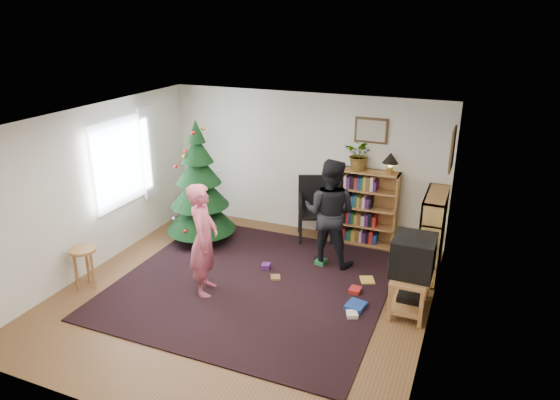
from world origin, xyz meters
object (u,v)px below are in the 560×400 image
at_px(crt_tv, 413,255).
at_px(stool, 84,257).
at_px(christmas_tree, 200,193).
at_px(tv_stand, 410,288).
at_px(armchair, 318,205).
at_px(person_standing, 204,240).
at_px(table_lamp, 390,159).
at_px(bookshelf_back, 369,207).
at_px(picture_right, 453,149).
at_px(person_by_chair, 330,213).
at_px(picture_back, 371,130).
at_px(potted_plant, 360,155).
at_px(bookshelf_right, 432,234).

xyz_separation_m(crt_tv, stool, (-4.42, -1.20, -0.33)).
xyz_separation_m(christmas_tree, tv_stand, (3.69, -0.81, -0.57)).
xyz_separation_m(armchair, person_standing, (-0.86, -2.42, 0.23)).
xyz_separation_m(tv_stand, table_lamp, (-0.70, 1.82, 1.22)).
relative_size(tv_stand, crt_tv, 1.40).
bearing_deg(bookshelf_back, christmas_tree, -159.34).
bearing_deg(person_standing, picture_right, -76.02).
bearing_deg(person_standing, christmas_tree, 14.68).
height_order(tv_stand, armchair, armchair).
bearing_deg(person_by_chair, bookshelf_back, -112.53).
bearing_deg(crt_tv, picture_right, 78.14).
distance_m(picture_right, stool, 5.47).
height_order(picture_back, potted_plant, picture_back).
height_order(potted_plant, table_lamp, potted_plant).
bearing_deg(crt_tv, picture_back, 118.65).
height_order(person_by_chair, potted_plant, potted_plant).
bearing_deg(bookshelf_right, christmas_tree, 94.62).
distance_m(bookshelf_back, person_by_chair, 1.05).
relative_size(bookshelf_right, person_by_chair, 0.76).
bearing_deg(person_by_chair, armchair, -61.39).
xyz_separation_m(tv_stand, stool, (-4.42, -1.20, 0.15)).
bearing_deg(crt_tv, bookshelf_right, 83.70).
distance_m(picture_back, tv_stand, 2.76).
distance_m(christmas_tree, bookshelf_back, 2.88).
distance_m(bookshelf_right, tv_stand, 1.17).
relative_size(stool, potted_plant, 1.17).
bearing_deg(table_lamp, tv_stand, -68.94).
relative_size(bookshelf_back, bookshelf_right, 1.00).
bearing_deg(bookshelf_back, person_standing, -125.26).
bearing_deg(christmas_tree, picture_back, 23.69).
xyz_separation_m(bookshelf_back, person_by_chair, (-0.40, -0.95, 0.20)).
xyz_separation_m(picture_right, bookshelf_back, (-1.25, 0.59, -1.29)).
relative_size(person_standing, person_by_chair, 0.95).
distance_m(christmas_tree, tv_stand, 3.82).
bearing_deg(stool, person_by_chair, 34.40).
distance_m(crt_tv, stool, 4.59).
height_order(christmas_tree, stool, christmas_tree).
bearing_deg(bookshelf_right, person_by_chair, 99.18).
height_order(picture_right, armchair, picture_right).
bearing_deg(person_standing, bookshelf_right, -76.46).
distance_m(person_standing, potted_plant, 3.01).
distance_m(person_by_chair, potted_plant, 1.20).
bearing_deg(christmas_tree, person_standing, -57.23).
distance_m(christmas_tree, armchair, 2.06).
relative_size(picture_right, bookshelf_right, 0.46).
relative_size(tv_stand, armchair, 0.75).
distance_m(person_by_chair, table_lamp, 1.36).
relative_size(christmas_tree, table_lamp, 6.15).
height_order(bookshelf_back, armchair, bookshelf_back).
bearing_deg(christmas_tree, potted_plant, 22.16).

